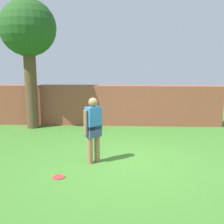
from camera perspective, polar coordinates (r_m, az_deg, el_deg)
The scene contains 5 objects.
ground_plane at distance 7.06m, azimuth 2.73°, elevation -10.19°, with size 40.00×40.00×0.00m, color #3D7528.
brick_wall at distance 10.83m, azimuth -5.25°, elevation 1.44°, with size 10.27×0.50×1.52m, color brown.
tree at distance 10.56m, azimuth -16.77°, elevation 15.39°, with size 1.97×1.97×4.57m.
person at distance 6.80m, azimuth -3.84°, elevation -3.11°, with size 0.42×0.41×1.62m.
frisbee_red at distance 6.33m, azimuth -10.85°, elevation -12.89°, with size 0.27×0.27×0.02m, color red.
Camera 1 is at (-0.04, -6.59, 2.55)m, focal length 44.81 mm.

